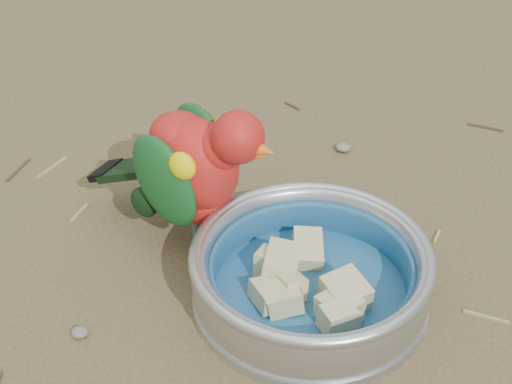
# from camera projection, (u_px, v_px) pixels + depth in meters

# --- Properties ---
(ground) EXTENTS (60.00, 60.00, 0.00)m
(ground) POSITION_uv_depth(u_px,v_px,m) (243.00, 310.00, 0.73)
(ground) COLOR brown
(food_bowl) EXTENTS (0.22, 0.22, 0.02)m
(food_bowl) POSITION_uv_depth(u_px,v_px,m) (310.00, 295.00, 0.74)
(food_bowl) COLOR #B2B2BA
(food_bowl) RESTS_ON ground
(bowl_wall) EXTENTS (0.22, 0.22, 0.04)m
(bowl_wall) POSITION_uv_depth(u_px,v_px,m) (311.00, 271.00, 0.72)
(bowl_wall) COLOR #B2B2BA
(bowl_wall) RESTS_ON food_bowl
(fruit_wedges) EXTENTS (0.13, 0.13, 0.03)m
(fruit_wedges) POSITION_uv_depth(u_px,v_px,m) (311.00, 276.00, 0.73)
(fruit_wedges) COLOR #C6B785
(fruit_wedges) RESTS_ON food_bowl
(lory_parrot) EXTENTS (0.22, 0.15, 0.16)m
(lory_parrot) POSITION_uv_depth(u_px,v_px,m) (196.00, 177.00, 0.77)
(lory_parrot) COLOR #B21A17
(lory_parrot) RESTS_ON ground
(ground_debris) EXTENTS (0.90, 0.80, 0.01)m
(ground_debris) POSITION_uv_depth(u_px,v_px,m) (239.00, 300.00, 0.74)
(ground_debris) COLOR #97894E
(ground_debris) RESTS_ON ground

